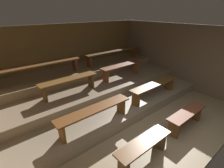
{
  "coord_description": "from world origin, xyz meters",
  "views": [
    {
      "loc": [
        -2.76,
        -1.02,
        2.66
      ],
      "look_at": [
        0.22,
        2.58,
        0.59
      ],
      "focal_mm": 26.99,
      "sensor_mm": 36.0,
      "label": 1
    }
  ],
  "objects_px": {
    "bench_middle_left": "(69,82)",
    "bench_upper_right": "(114,52)",
    "bench_lower_right": "(155,86)",
    "bench_floor_left": "(144,146)",
    "bench_floor_right": "(186,116)",
    "bench_middle_right": "(122,67)",
    "bench_lower_left": "(95,112)",
    "bench_upper_left": "(39,67)"
  },
  "relations": [
    {
      "from": "bench_lower_right",
      "to": "bench_floor_left",
      "type": "bearing_deg",
      "value": -147.07
    },
    {
      "from": "bench_middle_left",
      "to": "bench_floor_right",
      "type": "bearing_deg",
      "value": -55.29
    },
    {
      "from": "bench_upper_left",
      "to": "bench_upper_right",
      "type": "distance_m",
      "value": 2.83
    },
    {
      "from": "bench_middle_left",
      "to": "bench_lower_right",
      "type": "bearing_deg",
      "value": -33.37
    },
    {
      "from": "bench_upper_left",
      "to": "bench_lower_left",
      "type": "bearing_deg",
      "value": -81.01
    },
    {
      "from": "bench_middle_left",
      "to": "bench_upper_left",
      "type": "distance_m",
      "value": 1.08
    },
    {
      "from": "bench_floor_right",
      "to": "bench_middle_right",
      "type": "relative_size",
      "value": 0.78
    },
    {
      "from": "bench_lower_right",
      "to": "bench_middle_right",
      "type": "distance_m",
      "value": 1.36
    },
    {
      "from": "bench_lower_right",
      "to": "bench_middle_right",
      "type": "relative_size",
      "value": 1.11
    },
    {
      "from": "bench_middle_right",
      "to": "bench_lower_left",
      "type": "bearing_deg",
      "value": -146.63
    },
    {
      "from": "bench_floor_left",
      "to": "bench_upper_right",
      "type": "xyz_separation_m",
      "value": [
        2.19,
        3.47,
        0.82
      ]
    },
    {
      "from": "bench_middle_right",
      "to": "bench_upper_right",
      "type": "height_order",
      "value": "bench_upper_right"
    },
    {
      "from": "bench_middle_right",
      "to": "bench_floor_right",
      "type": "bearing_deg",
      "value": -94.48
    },
    {
      "from": "bench_floor_left",
      "to": "bench_upper_left",
      "type": "height_order",
      "value": "bench_upper_left"
    },
    {
      "from": "bench_lower_left",
      "to": "bench_upper_right",
      "type": "height_order",
      "value": "bench_upper_right"
    },
    {
      "from": "bench_floor_left",
      "to": "bench_lower_right",
      "type": "relative_size",
      "value": 0.7
    },
    {
      "from": "bench_floor_left",
      "to": "bench_middle_right",
      "type": "relative_size",
      "value": 0.78
    },
    {
      "from": "bench_floor_right",
      "to": "bench_lower_right",
      "type": "bearing_deg",
      "value": 76.64
    },
    {
      "from": "bench_floor_right",
      "to": "bench_floor_left",
      "type": "bearing_deg",
      "value": 180.0
    },
    {
      "from": "bench_middle_left",
      "to": "bench_upper_right",
      "type": "height_order",
      "value": "bench_upper_right"
    },
    {
      "from": "bench_lower_left",
      "to": "bench_upper_left",
      "type": "distance_m",
      "value": 2.37
    },
    {
      "from": "bench_floor_left",
      "to": "bench_lower_left",
      "type": "xyz_separation_m",
      "value": [
        -0.28,
        1.19,
        0.28
      ]
    },
    {
      "from": "bench_lower_left",
      "to": "bench_lower_right",
      "type": "distance_m",
      "value": 2.11
    },
    {
      "from": "bench_floor_left",
      "to": "bench_middle_left",
      "type": "relative_size",
      "value": 0.78
    },
    {
      "from": "bench_middle_right",
      "to": "bench_middle_left",
      "type": "bearing_deg",
      "value": 180.0
    },
    {
      "from": "bench_lower_right",
      "to": "bench_middle_left",
      "type": "height_order",
      "value": "bench_middle_left"
    },
    {
      "from": "bench_middle_right",
      "to": "bench_lower_right",
      "type": "bearing_deg",
      "value": -86.41
    },
    {
      "from": "bench_floor_left",
      "to": "bench_upper_left",
      "type": "distance_m",
      "value": 3.62
    },
    {
      "from": "bench_middle_left",
      "to": "bench_floor_left",
      "type": "bearing_deg",
      "value": -85.52
    },
    {
      "from": "bench_lower_right",
      "to": "bench_upper_right",
      "type": "relative_size",
      "value": 0.72
    },
    {
      "from": "bench_lower_left",
      "to": "bench_middle_left",
      "type": "height_order",
      "value": "bench_middle_left"
    },
    {
      "from": "bench_middle_left",
      "to": "bench_upper_right",
      "type": "xyz_separation_m",
      "value": [
        2.39,
        0.95,
        0.28
      ]
    },
    {
      "from": "bench_floor_right",
      "to": "bench_middle_left",
      "type": "height_order",
      "value": "bench_middle_left"
    },
    {
      "from": "bench_floor_left",
      "to": "bench_middle_right",
      "type": "xyz_separation_m",
      "value": [
        1.75,
        2.52,
        0.54
      ]
    },
    {
      "from": "bench_floor_left",
      "to": "bench_floor_right",
      "type": "xyz_separation_m",
      "value": [
        1.55,
        0.0,
        0.0
      ]
    },
    {
      "from": "bench_middle_left",
      "to": "bench_upper_left",
      "type": "height_order",
      "value": "bench_upper_left"
    },
    {
      "from": "bench_floor_right",
      "to": "bench_middle_right",
      "type": "bearing_deg",
      "value": 85.52
    },
    {
      "from": "bench_upper_right",
      "to": "bench_lower_right",
      "type": "bearing_deg",
      "value": -98.99
    },
    {
      "from": "bench_floor_left",
      "to": "bench_upper_left",
      "type": "bearing_deg",
      "value": 100.5
    },
    {
      "from": "bench_lower_left",
      "to": "bench_lower_right",
      "type": "xyz_separation_m",
      "value": [
        2.11,
        0.0,
        0.0
      ]
    },
    {
      "from": "bench_lower_left",
      "to": "bench_lower_right",
      "type": "bearing_deg",
      "value": 0.0
    },
    {
      "from": "bench_lower_left",
      "to": "bench_floor_right",
      "type": "bearing_deg",
      "value": -32.93
    }
  ]
}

